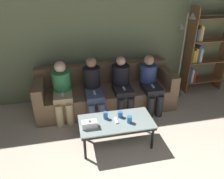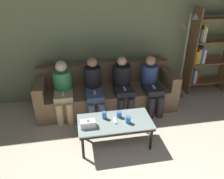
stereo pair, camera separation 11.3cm
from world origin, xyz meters
name	(u,v)px [view 1 (the left image)]	position (x,y,z in m)	size (l,w,h in m)	color
wall_back	(100,37)	(0.00, 3.88, 1.30)	(12.00, 0.06, 2.60)	#707F5B
couch	(106,92)	(0.00, 3.37, 0.31)	(2.67, 0.86, 0.82)	brown
coffee_table	(116,123)	(-0.05, 2.22, 0.39)	(1.13, 0.57, 0.43)	#8C9E99
cup_near_left	(129,119)	(0.13, 2.14, 0.48)	(0.07, 0.07, 0.11)	#3372BF
cup_near_right	(120,114)	(0.03, 2.31, 0.48)	(0.08, 0.08, 0.09)	#3372BF
cup_far_center	(105,115)	(-0.20, 2.32, 0.49)	(0.07, 0.07, 0.12)	#3372BF
tissue_box	(89,124)	(-0.47, 2.16, 0.48)	(0.22, 0.12, 0.13)	white
game_remote	(116,120)	(-0.05, 2.22, 0.44)	(0.04, 0.15, 0.02)	white
bookshelf	(202,52)	(2.21, 3.65, 0.90)	(0.90, 0.32, 1.86)	brown
standing_lamp	(183,47)	(1.65, 3.50, 1.09)	(0.31, 0.26, 1.77)	gray
seated_person_left_end	(62,89)	(-0.83, 3.16, 0.58)	(0.33, 0.63, 1.07)	tan
seated_person_mid_left	(93,87)	(-0.28, 3.13, 0.58)	(0.31, 0.72, 1.10)	#47567A
seated_person_mid_right	(122,83)	(0.28, 3.16, 0.58)	(0.34, 0.65, 1.08)	#28282D
seated_person_right_end	(150,82)	(0.83, 3.14, 0.57)	(0.32, 0.69, 1.06)	#28282D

